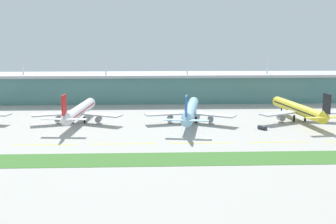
{
  "coord_description": "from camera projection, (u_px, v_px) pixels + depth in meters",
  "views": [
    {
      "loc": [
        -25.29,
        -185.09,
        46.3
      ],
      "look_at": [
        -16.42,
        30.41,
        7.0
      ],
      "focal_mm": 45.18,
      "sensor_mm": 36.0,
      "label": 1
    }
  ],
  "objects": [
    {
      "name": "taxiway_stripe_mid_east",
      "position": [
        279.0,
        142.0,
        185.24
      ],
      "size": [
        28.0,
        0.7,
        0.04
      ],
      "primitive_type": "cube",
      "color": "yellow",
      "rests_on": "ground"
    },
    {
      "name": "taxiway_stripe_centre",
      "position": [
        202.0,
        143.0,
        183.87
      ],
      "size": [
        28.0,
        0.7,
        0.04
      ],
      "primitive_type": "cube",
      "color": "yellow",
      "rests_on": "ground"
    },
    {
      "name": "airliner_center",
      "position": [
        190.0,
        111.0,
        225.61
      ],
      "size": [
        48.18,
        69.32,
        18.9
      ],
      "color": "#9ED1EA",
      "rests_on": "ground"
    },
    {
      "name": "taxiway_stripe_mid_west",
      "position": [
        124.0,
        144.0,
        182.49
      ],
      "size": [
        28.0,
        0.7,
        0.04
      ],
      "primitive_type": "cube",
      "color": "yellow",
      "rests_on": "ground"
    },
    {
      "name": "grass_verge",
      "position": [
        218.0,
        159.0,
        160.66
      ],
      "size": [
        300.0,
        18.0,
        0.1
      ],
      "primitive_type": "cube",
      "color": "#3D702D",
      "rests_on": "ground"
    },
    {
      "name": "terminal_building",
      "position": [
        186.0,
        87.0,
        299.49
      ],
      "size": [
        288.0,
        34.0,
        28.84
      ],
      "color": "slate",
      "rests_on": "ground"
    },
    {
      "name": "ground_plane",
      "position": [
        207.0,
        139.0,
        191.26
      ],
      "size": [
        600.0,
        600.0,
        0.0
      ],
      "primitive_type": "plane",
      "color": "#A8A59E"
    },
    {
      "name": "taxiway_stripe_west",
      "position": [
        45.0,
        145.0,
        181.12
      ],
      "size": [
        28.0,
        0.7,
        0.04
      ],
      "primitive_type": "cube",
      "color": "yellow",
      "rests_on": "ground"
    },
    {
      "name": "airliner_near_middle",
      "position": [
        79.0,
        111.0,
        225.18
      ],
      "size": [
        48.63,
        63.06,
        18.9
      ],
      "color": "white",
      "rests_on": "ground"
    },
    {
      "name": "airliner_far_middle",
      "position": [
        299.0,
        109.0,
        230.21
      ],
      "size": [
        48.48,
        65.96,
        18.9
      ],
      "color": "yellow",
      "rests_on": "ground"
    },
    {
      "name": "pushback_tug",
      "position": [
        262.0,
        127.0,
        210.44
      ],
      "size": [
        4.41,
        5.0,
        1.85
      ],
      "color": "#333842",
      "rests_on": "ground"
    }
  ]
}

